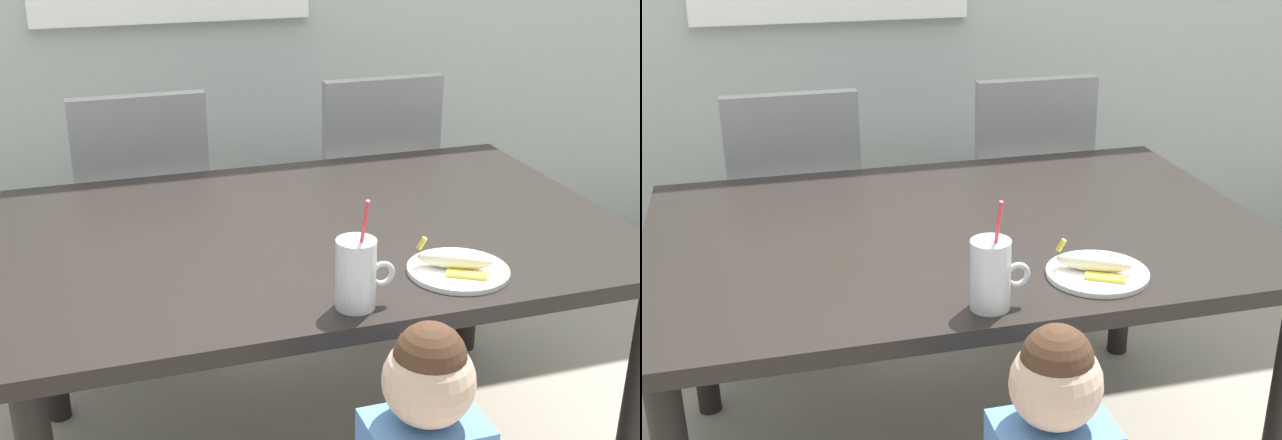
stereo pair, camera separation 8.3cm
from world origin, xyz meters
The scene contains 6 objects.
dining_table centered at (0.00, 0.00, 0.65)m, with size 1.57×1.05×0.74m.
dining_chair_left centered at (-0.37, 0.76, 0.54)m, with size 0.44×0.45×0.96m.
dining_chair_right centered at (0.44, 0.77, 0.54)m, with size 0.44×0.45×0.96m.
milk_cup centered at (-0.05, -0.44, 0.80)m, with size 0.13×0.08×0.25m.
snack_plate centered at (0.23, -0.36, 0.74)m, with size 0.23×0.23×0.01m, color white.
peeled_banana centered at (0.22, -0.36, 0.77)m, with size 0.17×0.14×0.07m.
Camera 1 is at (-0.57, -1.84, 1.53)m, focal length 45.56 mm.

